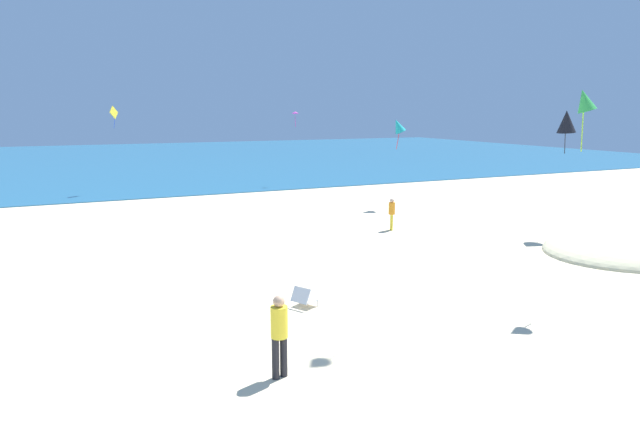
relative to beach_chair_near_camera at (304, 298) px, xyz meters
name	(u,v)px	position (x,y,z in m)	size (l,w,h in m)	color
ground_plane	(259,269)	(0.12, 4.11, -0.28)	(120.00, 120.00, 0.00)	beige
ocean_water	(118,160)	(0.12, 51.78, -0.25)	(120.00, 60.00, 0.05)	#236084
beach_chair_near_camera	(304,298)	(0.00, 0.00, 0.00)	(0.79, 0.77, 0.58)	white
person_1	(279,331)	(-2.07, -3.61, 0.72)	(0.40, 0.40, 1.72)	black
person_3	(392,212)	(7.62, 7.73, 0.56)	(0.40, 0.40, 1.45)	yellow
kite_black	(567,122)	(13.73, 3.89, 4.58)	(0.98, 0.92, 1.84)	black
kite_green	(585,100)	(7.06, -2.63, 5.30)	(0.80, 0.78, 1.72)	green
kite_teal	(398,126)	(11.25, 13.05, 4.21)	(1.00, 0.83, 1.75)	#1EADAD
kite_magenta	(295,113)	(9.79, 24.31, 4.86)	(0.43, 0.37, 1.13)	#DB3DA8
kite_yellow	(114,113)	(-2.34, 25.31, 4.89)	(0.58, 0.68, 1.43)	yellow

